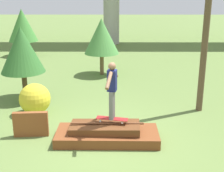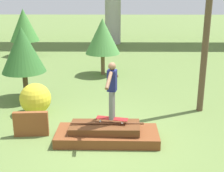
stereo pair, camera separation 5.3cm
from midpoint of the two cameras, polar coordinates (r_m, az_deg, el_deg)
The scene contains 10 objects.
ground_plane at distance 8.31m, azimuth -1.07°, elevation -9.89°, with size 80.00×80.00×0.00m, color olive.
scrap_pile at distance 8.23m, azimuth -1.18°, elevation -8.70°, with size 2.67×1.10×0.51m.
scrap_plank_loose at distance 8.68m, azimuth -14.80°, elevation -6.77°, with size 0.93×0.21×0.69m.
skateboard at distance 8.12m, azimuth -0.19°, elevation -6.01°, with size 0.85×0.38×0.09m.
skater at distance 7.81m, azimuth -0.20°, elevation -0.20°, with size 0.33×1.15×1.48m.
utility_pole at distance 9.93m, azimuth 16.96°, elevation 13.15°, with size 1.30×0.20×6.14m.
tree_behind_left at distance 18.91m, azimuth -16.15°, elevation 10.63°, with size 1.66×1.66×2.70m.
tree_behind_right at distance 14.07m, azimuth -2.03°, elevation 9.08°, with size 1.56×1.56×2.55m.
tree_mid_back at distance 11.23m, azimuth -16.30°, elevation 6.33°, with size 1.53×1.53×2.58m.
bush_yellow_flowering at distance 10.11m, azimuth -14.07°, elevation -2.29°, with size 0.98×0.98×0.98m.
Camera 1 is at (0.17, -7.37, 3.83)m, focal length 50.00 mm.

